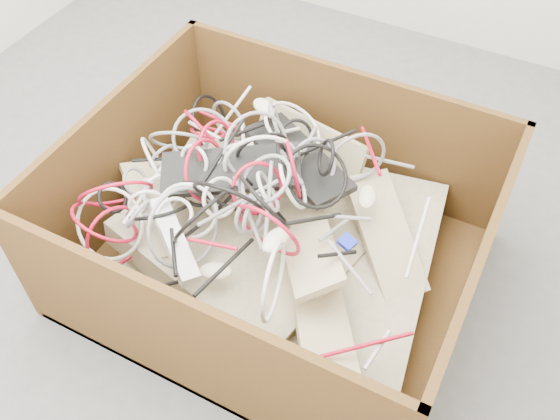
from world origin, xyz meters
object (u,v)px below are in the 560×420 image
at_px(power_strip_left, 211,161).
at_px(power_strip_right, 174,240).
at_px(vga_plug, 347,242).
at_px(cardboard_box, 272,245).

height_order(power_strip_left, power_strip_right, power_strip_left).
bearing_deg(power_strip_left, vga_plug, -39.84).
distance_m(power_strip_left, vga_plug, 0.52).
bearing_deg(cardboard_box, vga_plug, -11.12).
height_order(power_strip_left, vga_plug, power_strip_left).
xyz_separation_m(power_strip_left, power_strip_right, (0.06, -0.30, -0.03)).
height_order(cardboard_box, vga_plug, cardboard_box).
bearing_deg(power_strip_right, power_strip_left, 138.23).
xyz_separation_m(power_strip_right, vga_plug, (0.45, 0.21, 0.02)).
bearing_deg(cardboard_box, power_strip_left, 170.79).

